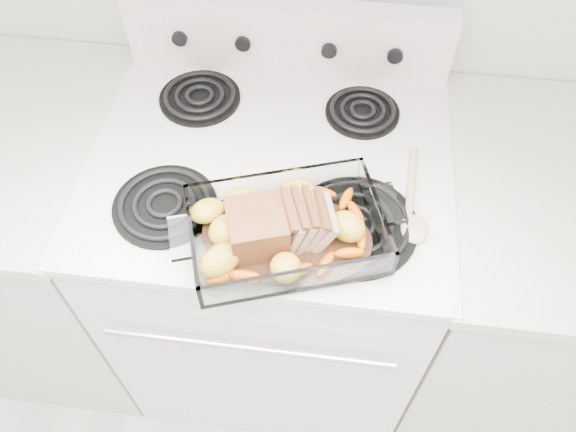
# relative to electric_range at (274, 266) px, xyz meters

# --- Properties ---
(electric_range) EXTENTS (0.78, 0.70, 1.12)m
(electric_range) POSITION_rel_electric_range_xyz_m (0.00, 0.00, 0.00)
(electric_range) COLOR white
(electric_range) RESTS_ON ground
(counter_left) EXTENTS (0.58, 0.68, 0.93)m
(counter_left) POSITION_rel_electric_range_xyz_m (-0.67, -0.00, -0.02)
(counter_left) COLOR silver
(counter_left) RESTS_ON ground
(counter_right) EXTENTS (0.58, 0.68, 0.93)m
(counter_right) POSITION_rel_electric_range_xyz_m (0.66, -0.00, -0.02)
(counter_right) COLOR silver
(counter_right) RESTS_ON ground
(baking_dish) EXTENTS (0.35, 0.23, 0.07)m
(baking_dish) POSITION_rel_electric_range_xyz_m (0.06, -0.21, 0.48)
(baking_dish) COLOR white
(baking_dish) RESTS_ON electric_range
(pork_roast) EXTENTS (0.20, 0.10, 0.09)m
(pork_roast) POSITION_rel_electric_range_xyz_m (0.04, -0.21, 0.51)
(pork_roast) COLOR brown
(pork_roast) RESTS_ON baking_dish
(roast_vegetables) EXTENTS (0.39, 0.21, 0.05)m
(roast_vegetables) POSITION_rel_electric_range_xyz_m (0.06, -0.17, 0.49)
(roast_vegetables) COLOR #D04F00
(roast_vegetables) RESTS_ON baking_dish
(wooden_spoon) EXTENTS (0.05, 0.25, 0.02)m
(wooden_spoon) POSITION_rel_electric_range_xyz_m (0.30, -0.11, 0.46)
(wooden_spoon) COLOR #C4B68E
(wooden_spoon) RESTS_ON electric_range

